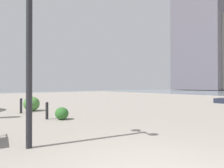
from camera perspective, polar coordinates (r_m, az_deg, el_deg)
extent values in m
cube|color=#5B5660|center=(72.43, 24.94, 10.36)|extent=(14.91, 15.40, 29.62)
cylinder|color=#232328|center=(5.04, -22.81, 7.56)|extent=(0.14, 0.14, 4.31)
cylinder|color=#232328|center=(8.97, -18.27, -7.62)|extent=(0.12, 0.12, 0.64)
sphere|color=#232328|center=(8.93, -18.27, -5.33)|extent=(0.13, 0.13, 0.13)
cylinder|color=#232328|center=(11.29, -24.79, -5.98)|extent=(0.12, 0.12, 0.68)
sphere|color=#232328|center=(11.26, -24.79, -4.05)|extent=(0.13, 0.13, 0.13)
ellipsoid|color=#2D6628|center=(8.72, -14.30, -8.23)|extent=(0.61, 0.55, 0.52)
ellipsoid|color=#477F38|center=(12.06, -22.21, -5.30)|extent=(0.96, 0.86, 0.82)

